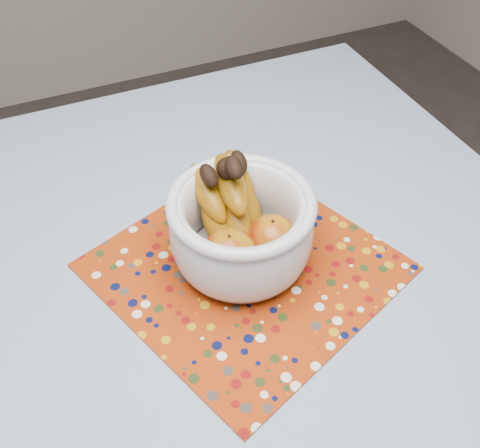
{
  "coord_description": "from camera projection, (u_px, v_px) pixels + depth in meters",
  "views": [
    {
      "loc": [
        -0.15,
        -0.49,
        1.47
      ],
      "look_at": [
        0.1,
        0.07,
        0.85
      ],
      "focal_mm": 42.0,
      "sensor_mm": 36.0,
      "label": 1
    }
  ],
  "objects": [
    {
      "name": "tablecloth",
      "position": [
        200.0,
        315.0,
        0.87
      ],
      "size": [
        1.32,
        1.32,
        0.01
      ],
      "primitive_type": "cube",
      "color": "slate",
      "rests_on": "table"
    },
    {
      "name": "placemat",
      "position": [
        245.0,
        267.0,
        0.93
      ],
      "size": [
        0.54,
        0.54,
        0.0
      ],
      "primitive_type": "cube",
      "rotation": [
        0.0,
        0.0,
        0.36
      ],
      "color": "#8A2907",
      "rests_on": "tablecloth"
    },
    {
      "name": "table",
      "position": [
        202.0,
        344.0,
        0.92
      ],
      "size": [
        1.2,
        1.2,
        0.75
      ],
      "color": "brown",
      "rests_on": "ground"
    },
    {
      "name": "fruit_bowl",
      "position": [
        238.0,
        221.0,
        0.88
      ],
      "size": [
        0.23,
        0.25,
        0.2
      ],
      "color": "silver",
      "rests_on": "placemat"
    }
  ]
}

